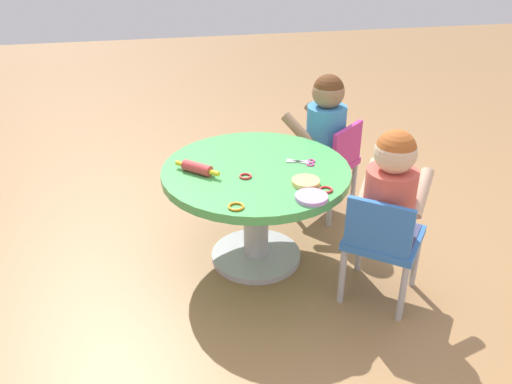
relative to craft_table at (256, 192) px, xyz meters
The scene contains 13 objects.
ground_plane 0.37m from the craft_table, ahead, with size 10.00×10.00×0.00m, color #9E7247.
craft_table is the anchor object (origin of this frame).
child_chair_left 0.62m from the craft_table, 130.61° to the right, with size 0.42×0.42×0.54m.
seated_child_left 0.63m from the craft_table, 126.87° to the right, with size 0.44×0.42×0.51m.
child_chair_right 0.62m from the craft_table, 51.96° to the right, with size 0.42×0.42×0.54m.
seated_child_right 0.63m from the craft_table, 48.22° to the right, with size 0.44×0.43×0.51m.
rolling_pin 0.30m from the craft_table, 90.79° to the left, with size 0.17×0.19×0.05m.
craft_scissors 0.27m from the craft_table, 87.47° to the right, with size 0.10×0.14×0.01m.
playdough_blob_0 0.30m from the craft_table, 137.75° to the right, with size 0.12×0.12×0.02m, color #F2CC72.
playdough_blob_1 0.39m from the craft_table, 153.10° to the right, with size 0.13×0.13×0.02m, color #CC99E5.
cookie_cutter_0 0.39m from the craft_table, 137.55° to the right, with size 0.06×0.06×0.01m, color red.
cookie_cutter_1 0.39m from the craft_table, 156.59° to the left, with size 0.07×0.07×0.01m, color orange.
cookie_cutter_2 0.16m from the craft_table, 142.46° to the left, with size 0.06×0.06×0.01m, color red.
Camera 1 is at (-2.14, 0.41, 1.56)m, focal length 37.43 mm.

